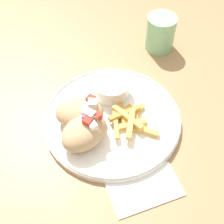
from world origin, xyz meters
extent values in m
cube|color=#9E7A51|center=(0.00, 0.00, 0.74)|extent=(1.43, 1.43, 0.04)
cylinder|color=#9E7A51|center=(0.64, 0.64, 0.36)|extent=(0.06, 0.06, 0.73)
cube|color=white|center=(-0.04, -0.16, 0.76)|extent=(0.15, 0.10, 0.00)
cylinder|color=white|center=(-0.01, 0.01, 0.77)|extent=(0.31, 0.31, 0.01)
torus|color=white|center=(-0.01, 0.01, 0.78)|extent=(0.31, 0.31, 0.01)
ellipsoid|color=tan|center=(-0.09, -0.01, 0.80)|extent=(0.12, 0.10, 0.06)
cube|color=white|center=(-0.08, -0.02, 0.83)|extent=(0.02, 0.02, 0.02)
cube|color=#B7D693|center=(-0.06, -0.01, 0.83)|extent=(0.02, 0.02, 0.02)
cube|color=#A34C84|center=(-0.08, 0.01, 0.83)|extent=(0.02, 0.02, 0.02)
cube|color=red|center=(-0.06, -0.01, 0.84)|extent=(0.01, 0.01, 0.01)
cube|color=silver|center=(-0.07, 0.00, 0.84)|extent=(0.02, 0.02, 0.02)
cube|color=white|center=(-0.08, 0.02, 0.83)|extent=(0.02, 0.02, 0.01)
cube|color=red|center=(-0.08, -0.01, 0.84)|extent=(0.02, 0.02, 0.02)
ellipsoid|color=tan|center=(-0.08, 0.04, 0.80)|extent=(0.13, 0.12, 0.06)
cube|color=red|center=(-0.05, 0.04, 0.83)|extent=(0.02, 0.02, 0.02)
cube|color=#B7D693|center=(-0.07, 0.03, 0.83)|extent=(0.02, 0.02, 0.01)
cube|color=#A34C84|center=(-0.07, 0.01, 0.83)|extent=(0.01, 0.01, 0.01)
cube|color=white|center=(-0.05, 0.03, 0.84)|extent=(0.02, 0.02, 0.02)
cube|color=silver|center=(-0.05, 0.03, 0.83)|extent=(0.02, 0.02, 0.01)
cube|color=gold|center=(0.01, 0.01, 0.78)|extent=(0.03, 0.06, 0.01)
cube|color=gold|center=(0.01, 0.01, 0.78)|extent=(0.06, 0.04, 0.01)
cube|color=gold|center=(0.03, -0.01, 0.78)|extent=(0.07, 0.04, 0.01)
cube|color=#E5B251|center=(0.03, -0.05, 0.78)|extent=(0.05, 0.06, 0.01)
cube|color=#E5B251|center=(0.01, -0.03, 0.78)|extent=(0.07, 0.03, 0.01)
cube|color=gold|center=(0.03, -0.02, 0.78)|extent=(0.05, 0.06, 0.01)
cube|color=#E5B251|center=(0.01, -0.01, 0.79)|extent=(0.03, 0.08, 0.01)
cube|color=#E5B251|center=(0.01, -0.03, 0.79)|extent=(0.06, 0.07, 0.01)
cube|color=#E5B251|center=(-0.02, -0.02, 0.79)|extent=(0.04, 0.07, 0.01)
cube|color=gold|center=(0.01, 0.00, 0.79)|extent=(0.08, 0.02, 0.01)
cylinder|color=white|center=(0.02, 0.08, 0.79)|extent=(0.08, 0.08, 0.04)
cylinder|color=white|center=(0.02, 0.08, 0.81)|extent=(0.07, 0.07, 0.01)
torus|color=white|center=(0.02, 0.08, 0.81)|extent=(0.08, 0.08, 0.00)
cylinder|color=#8CCC93|center=(0.23, 0.17, 0.81)|extent=(0.08, 0.08, 0.09)
cylinder|color=silver|center=(0.23, 0.17, 0.79)|extent=(0.07, 0.07, 0.06)
camera|label=1|loc=(-0.22, -0.35, 1.33)|focal=50.00mm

